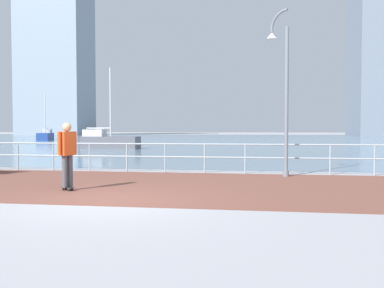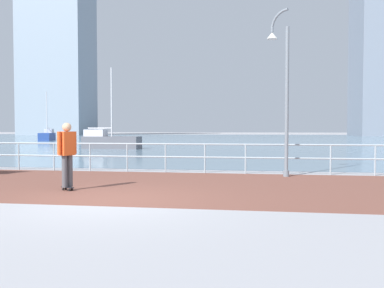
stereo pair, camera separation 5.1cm
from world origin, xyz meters
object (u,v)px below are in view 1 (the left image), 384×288
at_px(lamppost, 282,84).
at_px(sailboat_navy, 109,141).
at_px(skateboarder, 67,150).
at_px(sailboat_white, 46,136).

relative_size(lamppost, sailboat_navy, 0.87).
relative_size(skateboarder, sailboat_navy, 0.27).
bearing_deg(lamppost, skateboarder, -144.35).
bearing_deg(lamppost, sailboat_white, 127.38).
height_order(skateboarder, sailboat_navy, sailboat_navy).
distance_m(skateboarder, sailboat_white, 45.95).
xyz_separation_m(sailboat_white, sailboat_navy, (15.87, -19.91, -0.01)).
xyz_separation_m(lamppost, sailboat_navy, (-11.84, 16.36, -2.39)).
bearing_deg(sailboat_navy, lamppost, -54.11).
bearing_deg(sailboat_white, lamppost, -52.62).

